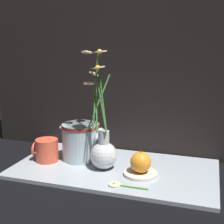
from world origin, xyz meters
The scene contains 9 objects.
ground_plane centered at (0.00, 0.00, 0.00)m, with size 6.00×6.00×0.00m, color black.
shelf centered at (0.00, 0.00, 0.01)m, with size 0.67×0.36×0.01m.
backdrop_wall centered at (0.00, 0.19, 0.55)m, with size 1.17×0.02×1.10m.
vase_with_flowers centered at (-0.03, -0.02, 0.08)m, with size 0.12×0.15×0.39m.
yellow_mug centered at (-0.25, -0.02, 0.05)m, with size 0.09×0.08×0.08m.
ceramic_pitcher centered at (-0.14, 0.04, 0.08)m, with size 0.16×0.14×0.14m.
saucer_plate centered at (0.10, -0.04, 0.02)m, with size 0.11×0.11×0.01m.
orange_fruit centered at (0.10, -0.04, 0.06)m, with size 0.07×0.07×0.07m.
loose_daisy centered at (0.06, -0.13, 0.02)m, with size 0.12×0.04×0.01m.
Camera 1 is at (0.29, -0.94, 0.42)m, focal length 50.00 mm.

